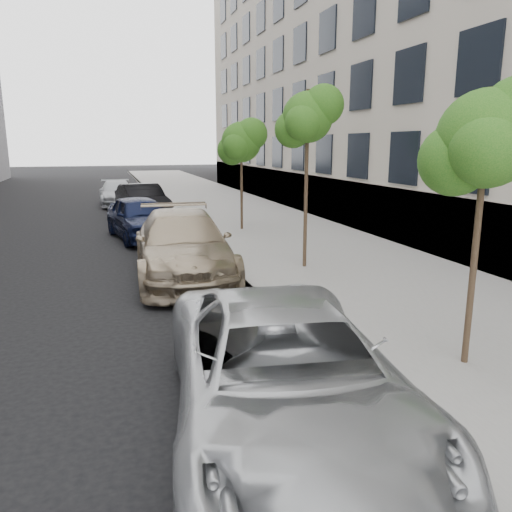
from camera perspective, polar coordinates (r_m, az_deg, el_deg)
name	(u,v)px	position (r m, az deg, el deg)	size (l,w,h in m)	color
ground	(314,465)	(6.00, 6.61, -22.64)	(160.00, 160.00, 0.00)	black
sidewalk	(216,203)	(29.35, -4.54, 6.05)	(6.40, 72.00, 0.14)	gray
curb	(162,205)	(28.83, -10.64, 5.76)	(0.15, 72.00, 0.14)	#9E9B93
tree_near	(488,139)	(7.95, 24.96, 12.07)	(1.74, 1.54, 4.25)	#38281C
tree_mid	(309,117)	(13.54, 6.02, 15.48)	(1.67, 1.47, 4.82)	#38281C
tree_far	(242,142)	(19.67, -1.62, 12.90)	(1.84, 1.64, 4.29)	#38281C
minivan	(285,373)	(6.11, 3.29, -13.25)	(2.63, 5.70, 1.58)	#B9BCBE
suv	(183,245)	(13.27, -8.37, 1.27)	(2.40, 5.91, 1.72)	tan
sedan_blue	(140,217)	(18.98, -13.11, 4.31)	(1.87, 4.65, 1.59)	black
sedan_black	(142,201)	(24.30, -12.85, 6.12)	(1.69, 4.84, 1.59)	black
sedan_rear	(117,193)	(29.77, -15.57, 6.93)	(1.94, 4.78, 1.39)	#A8ABB0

